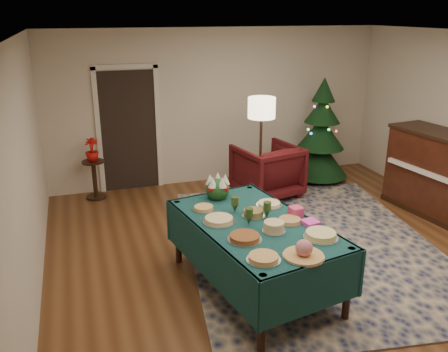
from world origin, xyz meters
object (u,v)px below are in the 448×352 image
object	(u,v)px
christmas_tree	(321,135)
piano	(435,173)
gift_box	(296,212)
armchair	(267,168)
buffet_table	(255,236)
potted_plant	(92,155)
floor_lamp	(261,115)
side_table	(95,180)

from	to	relation	value
christmas_tree	piano	distance (m)	2.09
gift_box	armchair	bearing A→B (deg)	73.86
buffet_table	potted_plant	world-z (taller)	potted_plant
armchair	christmas_tree	size ratio (longest dim) A/B	0.52
armchair	christmas_tree	distance (m)	1.36
floor_lamp	christmas_tree	xyz separation A→B (m)	(1.48, 0.76, -0.62)
buffet_table	side_table	bearing A→B (deg)	114.47
piano	gift_box	bearing A→B (deg)	-158.17
gift_box	potted_plant	xyz separation A→B (m)	(-2.01, 3.32, -0.11)
potted_plant	piano	world-z (taller)	piano
piano	potted_plant	bearing A→B (deg)	156.28
armchair	piano	xyz separation A→B (m)	(2.16, -1.39, 0.14)
gift_box	christmas_tree	size ratio (longest dim) A/B	0.07
side_table	christmas_tree	xyz separation A→B (m)	(3.98, -0.30, 0.53)
buffet_table	gift_box	xyz separation A→B (m)	(0.49, 0.02, 0.21)
buffet_table	piano	bearing A→B (deg)	19.15
buffet_table	piano	xyz separation A→B (m)	(3.39, 1.18, -0.03)
potted_plant	piano	size ratio (longest dim) A/B	0.24
armchair	side_table	xyz separation A→B (m)	(-2.75, 0.77, -0.17)
buffet_table	armchair	world-z (taller)	armchair
floor_lamp	side_table	bearing A→B (deg)	156.97
piano	side_table	bearing A→B (deg)	156.28
armchair	piano	world-z (taller)	piano
floor_lamp	christmas_tree	world-z (taller)	christmas_tree
buffet_table	christmas_tree	xyz separation A→B (m)	(2.46, 3.04, 0.19)
christmas_tree	floor_lamp	bearing A→B (deg)	-152.74
armchair	floor_lamp	distance (m)	1.05
gift_box	armchair	xyz separation A→B (m)	(0.74, 2.55, -0.38)
buffet_table	floor_lamp	xyz separation A→B (m)	(0.98, 2.27, 0.82)
floor_lamp	potted_plant	distance (m)	2.81
floor_lamp	side_table	size ratio (longest dim) A/B	2.67
side_table	christmas_tree	bearing A→B (deg)	-4.31
gift_box	piano	world-z (taller)	piano
gift_box	armchair	world-z (taller)	armchair
buffet_table	christmas_tree	bearing A→B (deg)	50.99
side_table	floor_lamp	bearing A→B (deg)	-23.03
buffet_table	potted_plant	size ratio (longest dim) A/B	6.01
gift_box	piano	distance (m)	3.14
floor_lamp	piano	xyz separation A→B (m)	(2.41, -1.10, -0.84)
side_table	piano	world-z (taller)	piano
christmas_tree	piano	world-z (taller)	christmas_tree
buffet_table	floor_lamp	world-z (taller)	floor_lamp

